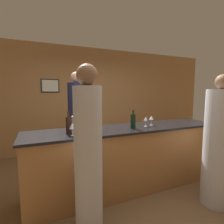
# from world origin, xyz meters

# --- Properties ---
(ground_plane) EXTENTS (14.00, 14.00, 0.00)m
(ground_plane) POSITION_xyz_m (0.00, 0.00, 0.00)
(ground_plane) COLOR brown
(back_wall) EXTENTS (8.00, 0.08, 2.80)m
(back_wall) POSITION_xyz_m (-0.00, 2.34, 1.40)
(back_wall) COLOR #A37547
(back_wall) RESTS_ON ground_plane
(bar_counter) EXTENTS (3.24, 0.72, 1.03)m
(bar_counter) POSITION_xyz_m (0.00, 0.00, 0.51)
(bar_counter) COLOR #996638
(bar_counter) RESTS_ON ground_plane
(bartender) EXTENTS (0.33, 0.33, 1.96)m
(bartender) POSITION_xyz_m (-0.68, 0.81, 0.92)
(bartender) COLOR #1E234C
(bartender) RESTS_ON ground_plane
(guest_0) EXTENTS (0.40, 0.40, 1.83)m
(guest_0) POSITION_xyz_m (0.92, -0.87, 0.84)
(guest_0) COLOR #B2B2B7
(guest_0) RESTS_ON ground_plane
(guest_1) EXTENTS (0.29, 0.29, 1.87)m
(guest_1) POSITION_xyz_m (-0.89, -0.70, 0.89)
(guest_1) COLOR #B2B2B7
(guest_1) RESTS_ON ground_plane
(wine_bottle_0) EXTENTS (0.08, 0.08, 0.32)m
(wine_bottle_0) POSITION_xyz_m (-0.98, -0.03, 1.15)
(wine_bottle_0) COLOR black
(wine_bottle_0) RESTS_ON bar_counter
(wine_bottle_1) EXTENTS (0.08, 0.08, 0.29)m
(wine_bottle_1) POSITION_xyz_m (-0.00, -0.10, 1.14)
(wine_bottle_1) COLOR black
(wine_bottle_1) RESTS_ON bar_counter
(ice_bucket) EXTENTS (0.21, 0.21, 0.20)m
(ice_bucket) POSITION_xyz_m (-0.78, 0.24, 1.12)
(ice_bucket) COLOR silver
(ice_bucket) RESTS_ON bar_counter
(wine_glass_0) EXTENTS (0.07, 0.07, 0.16)m
(wine_glass_0) POSITION_xyz_m (0.42, 0.01, 1.15)
(wine_glass_0) COLOR silver
(wine_glass_0) RESTS_ON bar_counter
(wine_glass_1) EXTENTS (0.08, 0.08, 0.16)m
(wine_glass_1) POSITION_xyz_m (-0.96, -0.18, 1.15)
(wine_glass_1) COLOR silver
(wine_glass_1) RESTS_ON bar_counter
(wine_glass_2) EXTENTS (0.07, 0.07, 0.17)m
(wine_glass_2) POSITION_xyz_m (1.44, -0.29, 1.16)
(wine_glass_2) COLOR silver
(wine_glass_2) RESTS_ON bar_counter
(wine_glass_3) EXTENTS (0.06, 0.06, 0.17)m
(wine_glass_3) POSITION_xyz_m (0.27, -0.05, 1.15)
(wine_glass_3) COLOR silver
(wine_glass_3) RESTS_ON bar_counter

